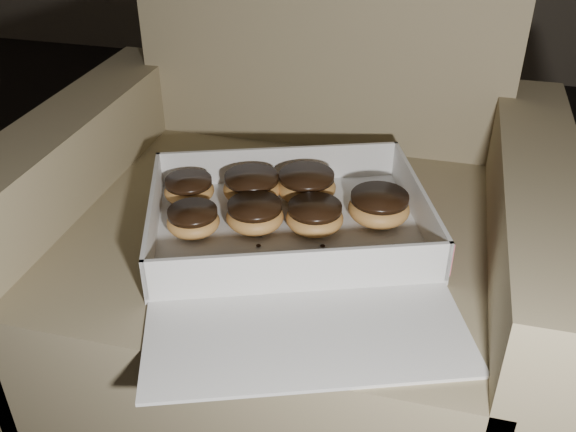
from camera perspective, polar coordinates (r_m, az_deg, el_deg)
The scene contains 14 objects.
armchair at distance 1.11m, azimuth 0.33°, elevation -3.65°, with size 0.84×0.71×0.88m.
bakery_box at distance 0.92m, azimuth 0.47°, elevation -2.15°, with size 0.53×0.57×0.07m.
donut_a at distance 1.02m, azimuth -3.23°, elevation 2.59°, with size 0.09×0.09×0.05m.
donut_b at distance 0.97m, azimuth 8.09°, elevation 0.79°, with size 0.09×0.09×0.05m.
donut_c at distance 1.02m, azimuth 1.65°, elevation 2.72°, with size 0.09×0.09×0.05m.
donut_d at distance 0.95m, azimuth -2.96°, elevation 0.10°, with size 0.09×0.09×0.04m.
donut_e at distance 0.95m, azimuth -8.43°, elevation -0.38°, with size 0.08×0.08×0.04m.
donut_f at distance 0.94m, azimuth 2.38°, elevation -0.05°, with size 0.09×0.09×0.04m.
donut_g at distance 1.03m, azimuth -8.78°, elevation 2.37°, with size 0.08×0.08×0.04m.
crumb_a at distance 0.89m, azimuth -0.08°, elevation -3.95°, with size 0.01×0.01×0.00m, color black.
crumb_b at distance 0.92m, azimuth 3.10°, elevation -2.66°, with size 0.01×0.01×0.00m, color black.
crumb_c at distance 0.92m, azimuth -2.64°, elevation -2.64°, with size 0.01×0.01×0.00m, color black.
crumb_d at distance 0.93m, azimuth 9.37°, elevation -2.64°, with size 0.01×0.01×0.00m, color black.
crumb_e at distance 0.94m, azimuth -2.48°, elevation -1.71°, with size 0.01×0.01×0.00m, color black.
Camera 1 is at (1.16, -0.38, 0.93)m, focal length 40.00 mm.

